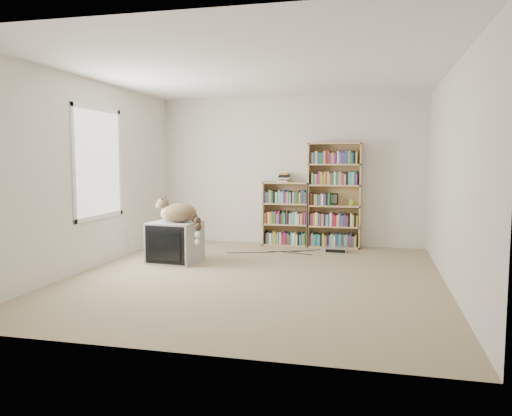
% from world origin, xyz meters
% --- Properties ---
extents(floor, '(4.50, 5.00, 0.01)m').
position_xyz_m(floor, '(0.00, 0.00, 0.00)').
color(floor, tan).
rests_on(floor, ground).
extents(wall_back, '(4.50, 0.02, 2.50)m').
position_xyz_m(wall_back, '(0.00, 2.50, 1.25)').
color(wall_back, silver).
rests_on(wall_back, floor).
extents(wall_front, '(4.50, 0.02, 2.50)m').
position_xyz_m(wall_front, '(0.00, -2.50, 1.25)').
color(wall_front, silver).
rests_on(wall_front, floor).
extents(wall_left, '(0.02, 5.00, 2.50)m').
position_xyz_m(wall_left, '(-2.25, 0.00, 1.25)').
color(wall_left, silver).
rests_on(wall_left, floor).
extents(wall_right, '(0.02, 5.00, 2.50)m').
position_xyz_m(wall_right, '(2.25, 0.00, 1.25)').
color(wall_right, silver).
rests_on(wall_right, floor).
extents(ceiling, '(4.50, 5.00, 0.02)m').
position_xyz_m(ceiling, '(0.00, 0.00, 2.50)').
color(ceiling, white).
rests_on(ceiling, wall_back).
extents(window, '(0.02, 1.22, 1.52)m').
position_xyz_m(window, '(-2.24, 0.20, 1.40)').
color(window, white).
rests_on(window, wall_left).
extents(crt_tv, '(0.71, 0.65, 0.57)m').
position_xyz_m(crt_tv, '(-1.32, 0.63, 0.28)').
color(crt_tv, '#9A9B9D').
rests_on(crt_tv, floor).
extents(cat, '(0.76, 0.53, 0.59)m').
position_xyz_m(cat, '(-1.20, 0.58, 0.67)').
color(cat, '#372616').
rests_on(cat, crt_tv).
extents(bookcase_tall, '(0.86, 0.30, 1.72)m').
position_xyz_m(bookcase_tall, '(0.77, 2.36, 0.82)').
color(bookcase_tall, tan).
rests_on(bookcase_tall, floor).
extents(bookcase_short, '(0.78, 0.30, 1.07)m').
position_xyz_m(bookcase_short, '(-0.03, 2.36, 0.49)').
color(bookcase_short, tan).
rests_on(bookcase_short, floor).
extents(book_stack, '(0.18, 0.23, 0.15)m').
position_xyz_m(book_stack, '(-0.08, 2.36, 1.14)').
color(book_stack, '#AD1728').
rests_on(book_stack, bookcase_short).
extents(green_mug, '(0.09, 0.09, 0.10)m').
position_xyz_m(green_mug, '(1.06, 2.34, 0.75)').
color(green_mug, '#73A62F').
rests_on(green_mug, bookcase_tall).
extents(framed_print, '(0.14, 0.05, 0.18)m').
position_xyz_m(framed_print, '(0.75, 2.44, 0.79)').
color(framed_print, black).
rests_on(framed_print, bookcase_tall).
extents(dvd_player, '(0.37, 0.27, 0.08)m').
position_xyz_m(dvd_player, '(0.84, 1.89, 0.04)').
color(dvd_player, '#BCBCC1').
rests_on(dvd_player, floor).
extents(wall_outlet, '(0.01, 0.08, 0.13)m').
position_xyz_m(wall_outlet, '(-2.24, 0.97, 0.32)').
color(wall_outlet, silver).
rests_on(wall_outlet, wall_left).
extents(floor_cables, '(1.20, 0.70, 0.01)m').
position_xyz_m(floor_cables, '(0.06, 1.67, 0.00)').
color(floor_cables, black).
rests_on(floor_cables, floor).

